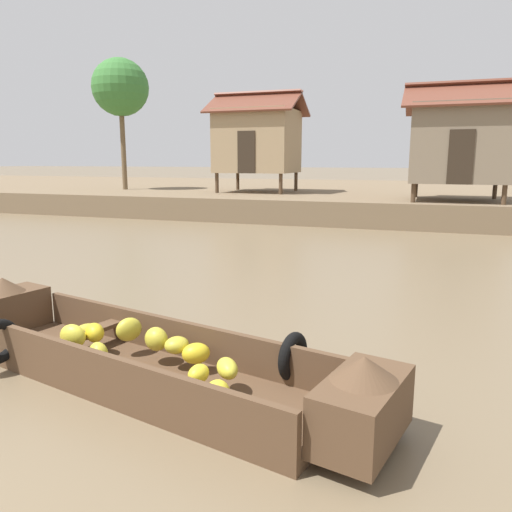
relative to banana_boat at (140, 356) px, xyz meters
name	(u,v)px	position (x,y,z in m)	size (l,w,h in m)	color
ground_plane	(237,266)	(-1.18, 5.93, -0.29)	(300.00, 300.00, 0.00)	#726047
riverbank_strip	(351,196)	(-1.18, 23.12, 0.18)	(160.00, 20.00, 0.92)	#756047
banana_boat	(140,356)	(0.00, 0.00, 0.00)	(5.70, 2.30, 0.84)	brown
stilt_house_left	(258,140)	(-4.72, 17.61, 3.00)	(4.10, 3.47, 4.50)	#4C3826
stilt_house_mid_left	(460,142)	(3.77, 15.21, 2.74)	(3.98, 3.54, 4.20)	#4C3826
palm_tree_mid	(120,88)	(-11.72, 17.30, 5.56)	(2.75, 2.75, 6.33)	brown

